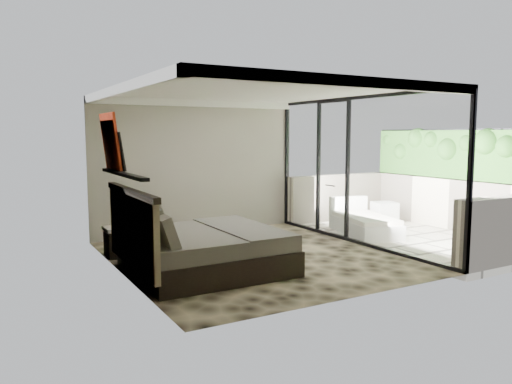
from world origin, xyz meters
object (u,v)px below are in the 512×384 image
bed (199,248)px  table_lamp (122,203)px  lounger (363,223)px  ottoman (384,213)px  nightstand (120,242)px

bed → table_lamp: bearing=116.0°
lounger → ottoman: bearing=43.9°
table_lamp → lounger: size_ratio=0.32×
bed → nightstand: 1.76m
table_lamp → ottoman: (6.21, 0.16, -0.67)m
ottoman → lounger: bearing=-151.1°
table_lamp → lounger: bearing=-6.2°
ottoman → lounger: size_ratio=0.26×
lounger → nightstand: bearing=-171.0°
bed → nightstand: bearing=117.8°
nightstand → table_lamp: size_ratio=0.78×
table_lamp → nightstand: bearing=-170.8°
bed → nightstand: (-0.82, 1.55, -0.12)m
nightstand → lounger: size_ratio=0.25×
ottoman → lounger: 1.44m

